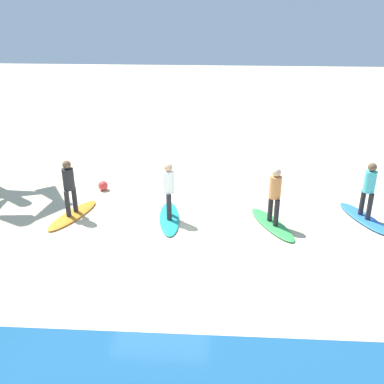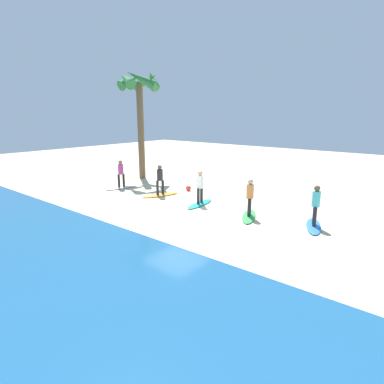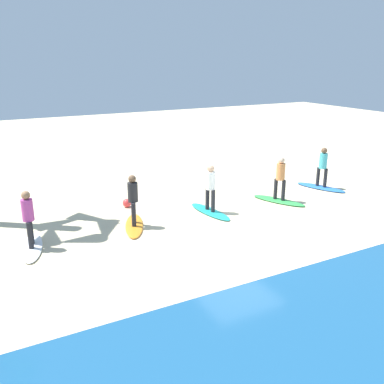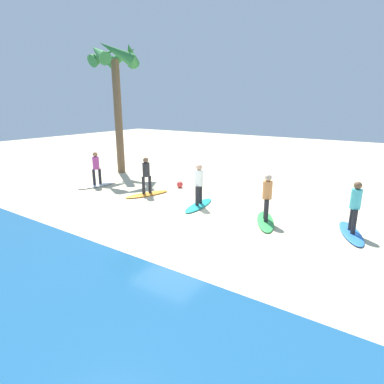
{
  "view_description": "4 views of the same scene",
  "coord_description": "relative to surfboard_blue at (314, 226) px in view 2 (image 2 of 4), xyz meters",
  "views": [
    {
      "loc": [
        -1.35,
        9.66,
        6.06
      ],
      "look_at": [
        -0.71,
        -1.19,
        1.13
      ],
      "focal_mm": 42.17,
      "sensor_mm": 36.0,
      "label": 1
    },
    {
      "loc": [
        -9.59,
        10.55,
        4.47
      ],
      "look_at": [
        -0.24,
        -0.83,
        0.86
      ],
      "focal_mm": 30.12,
      "sensor_mm": 36.0,
      "label": 2
    },
    {
      "loc": [
        7.11,
        10.31,
        5.22
      ],
      "look_at": [
        0.61,
        -1.88,
        0.82
      ],
      "focal_mm": 39.54,
      "sensor_mm": 36.0,
      "label": 3
    },
    {
      "loc": [
        -6.64,
        8.51,
        4.04
      ],
      "look_at": [
        -0.19,
        -0.99,
        0.8
      ],
      "focal_mm": 29.6,
      "sensor_mm": 36.0,
      "label": 4
    }
  ],
  "objects": [
    {
      "name": "palm_tree",
      "position": [
        12.97,
        -2.51,
        5.82
      ],
      "size": [
        2.88,
        3.03,
        7.31
      ],
      "color": "brown",
      "rests_on": "ground"
    },
    {
      "name": "surfer_orange",
      "position": [
        8.38,
        0.31,
        0.99
      ],
      "size": [
        0.32,
        0.44,
        1.64
      ],
      "color": "#232328",
      "rests_on": "surfboard_orange"
    },
    {
      "name": "surfboard_white",
      "position": [
        11.55,
        0.49,
        0.0
      ],
      "size": [
        0.96,
        2.17,
        0.09
      ],
      "primitive_type": "ellipsoid",
      "rotation": [
        0.0,
        0.0,
        1.37
      ],
      "color": "white",
      "rests_on": "ground"
    },
    {
      "name": "surfboard_teal",
      "position": [
        5.56,
        0.34,
        0.0
      ],
      "size": [
        0.8,
        2.15,
        0.09
      ],
      "primitive_type": "ellipsoid",
      "rotation": [
        0.0,
        0.0,
        1.69
      ],
      "color": "teal",
      "rests_on": "ground"
    },
    {
      "name": "surfer_teal",
      "position": [
        5.56,
        0.34,
        0.99
      ],
      "size": [
        0.32,
        0.46,
        1.64
      ],
      "color": "#232328",
      "rests_on": "surfboard_teal"
    },
    {
      "name": "surfer_green",
      "position": [
        2.65,
        0.53,
        0.99
      ],
      "size": [
        0.32,
        0.43,
        1.64
      ],
      "color": "#232328",
      "rests_on": "surfboard_green"
    },
    {
      "name": "surfboard_blue",
      "position": [
        0.0,
        0.0,
        0.0
      ],
      "size": [
        1.29,
        2.16,
        0.09
      ],
      "primitive_type": "ellipsoid",
      "rotation": [
        0.0,
        0.0,
        1.94
      ],
      "color": "blue",
      "rests_on": "ground"
    },
    {
      "name": "surfer_blue",
      "position": [
        0.0,
        0.0,
        0.99
      ],
      "size": [
        0.32,
        0.44,
        1.64
      ],
      "color": "#232328",
      "rests_on": "surfboard_blue"
    },
    {
      "name": "surfboard_green",
      "position": [
        2.65,
        0.53,
        0.0
      ],
      "size": [
        1.39,
        2.14,
        0.09
      ],
      "primitive_type": "ellipsoid",
      "rotation": [
        0.0,
        0.0,
        2.01
      ],
      "color": "green",
      "rests_on": "ground"
    },
    {
      "name": "surfboard_orange",
      "position": [
        8.38,
        0.31,
        0.0
      ],
      "size": [
        1.27,
        2.16,
        0.09
      ],
      "primitive_type": "ellipsoid",
      "rotation": [
        0.0,
        0.0,
        1.21
      ],
      "color": "orange",
      "rests_on": "ground"
    },
    {
      "name": "surfer_white",
      "position": [
        11.55,
        0.49,
        0.99
      ],
      "size": [
        0.32,
        0.45,
        1.64
      ],
      "color": "#232328",
      "rests_on": "surfboard_white"
    },
    {
      "name": "ground_plane",
      "position": [
        5.59,
        2.06,
        -0.04
      ],
      "size": [
        60.0,
        60.0,
        0.0
      ],
      "primitive_type": "plane",
      "color": "beige"
    },
    {
      "name": "beach_ball",
      "position": [
        7.95,
        -1.6,
        0.11
      ],
      "size": [
        0.31,
        0.31,
        0.31
      ],
      "primitive_type": "sphere",
      "color": "#E53838",
      "rests_on": "ground"
    }
  ]
}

